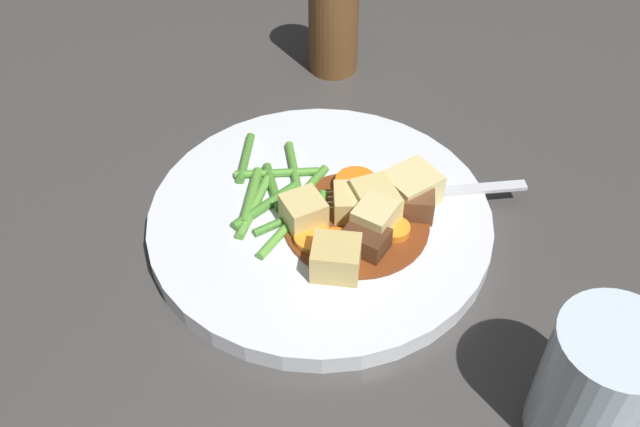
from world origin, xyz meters
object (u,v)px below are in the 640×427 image
at_px(carrot_slice_1, 313,239).
at_px(carrot_slice_2, 335,245).
at_px(potato_chunk_0, 375,221).
at_px(carrot_slice_0, 396,228).
at_px(potato_chunk_2, 375,203).
at_px(potato_chunk_1, 350,203).
at_px(potato_chunk_4, 412,187).
at_px(water_glass, 599,386).
at_px(carrot_slice_3, 356,186).
at_px(potato_chunk_3, 304,213).
at_px(potato_chunk_5, 336,258).
at_px(meat_chunk_1, 417,201).
at_px(fork, 417,194).
at_px(dinner_plate, 320,221).
at_px(pepper_mill, 334,17).
at_px(meat_chunk_0, 366,241).

xyz_separation_m(carrot_slice_1, carrot_slice_2, (0.02, -0.00, 0.00)).
xyz_separation_m(carrot_slice_2, potato_chunk_0, (0.02, 0.03, 0.01)).
bearing_deg(carrot_slice_0, potato_chunk_2, 151.81).
xyz_separation_m(potato_chunk_0, potato_chunk_1, (-0.03, 0.01, -0.00)).
relative_size(potato_chunk_4, water_glass, 0.40).
relative_size(carrot_slice_3, potato_chunk_4, 0.88).
xyz_separation_m(carrot_slice_3, potato_chunk_3, (-0.03, -0.05, 0.01)).
bearing_deg(potato_chunk_2, potato_chunk_5, -97.38).
bearing_deg(meat_chunk_1, carrot_slice_0, -105.57).
bearing_deg(potato_chunk_4, fork, 62.47).
bearing_deg(carrot_slice_3, water_glass, -33.77).
height_order(potato_chunk_3, potato_chunk_4, same).
height_order(potato_chunk_2, water_glass, water_glass).
bearing_deg(potato_chunk_5, carrot_slice_2, 113.92).
bearing_deg(potato_chunk_2, potato_chunk_1, -164.17).
relative_size(dinner_plate, potato_chunk_2, 7.34).
relative_size(carrot_slice_3, fork, 0.22).
xyz_separation_m(carrot_slice_0, potato_chunk_0, (-0.02, -0.01, 0.01)).
height_order(dinner_plate, water_glass, water_glass).
relative_size(water_glass, pepper_mill, 0.83).
height_order(carrot_slice_3, potato_chunk_5, potato_chunk_5).
height_order(potato_chunk_0, pepper_mill, pepper_mill).
distance_m(carrot_slice_3, pepper_mill, 0.21).
xyz_separation_m(dinner_plate, potato_chunk_4, (0.06, 0.04, 0.02)).
bearing_deg(carrot_slice_2, dinner_plate, 127.29).
xyz_separation_m(carrot_slice_3, potato_chunk_4, (0.05, 0.01, 0.01)).
relative_size(potato_chunk_1, potato_chunk_5, 0.87).
height_order(meat_chunk_0, meat_chunk_1, meat_chunk_1).
bearing_deg(meat_chunk_1, potato_chunk_5, -114.56).
bearing_deg(carrot_slice_1, potato_chunk_1, 68.78).
distance_m(dinner_plate, potato_chunk_2, 0.05).
bearing_deg(fork, potato_chunk_1, -136.80).
relative_size(dinner_plate, potato_chunk_5, 7.84).
xyz_separation_m(carrot_slice_1, potato_chunk_3, (-0.01, 0.02, 0.01)).
relative_size(carrot_slice_0, potato_chunk_0, 0.78).
bearing_deg(potato_chunk_4, water_glass, -42.21).
relative_size(meat_chunk_1, fork, 0.20).
relative_size(potato_chunk_4, potato_chunk_5, 1.12).
bearing_deg(pepper_mill, water_glass, -47.38).
bearing_deg(carrot_slice_3, potato_chunk_2, -41.32).
xyz_separation_m(potato_chunk_0, meat_chunk_0, (-0.00, -0.02, -0.00)).
bearing_deg(fork, potato_chunk_4, -117.53).
xyz_separation_m(carrot_slice_3, meat_chunk_0, (0.03, -0.06, 0.00)).
bearing_deg(potato_chunk_0, carrot_slice_1, -147.16).
distance_m(potato_chunk_3, fork, 0.10).
height_order(carrot_slice_0, carrot_slice_2, carrot_slice_2).
relative_size(carrot_slice_3, potato_chunk_1, 1.14).
distance_m(carrot_slice_1, pepper_mill, 0.27).
height_order(carrot_slice_0, potato_chunk_0, potato_chunk_0).
xyz_separation_m(dinner_plate, potato_chunk_1, (0.02, 0.01, 0.02)).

